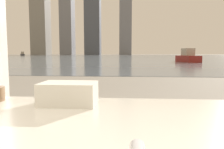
# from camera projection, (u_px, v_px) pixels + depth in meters

# --- Properties ---
(towel_stack) EXTENTS (0.30, 0.20, 0.12)m
(towel_stack) POSITION_uv_depth(u_px,v_px,m) (69.00, 93.00, 1.18)
(towel_stack) COLOR silver
(towel_stack) RESTS_ON bathtub
(harbor_water) EXTENTS (180.00, 110.00, 0.01)m
(harbor_water) POSITION_uv_depth(u_px,v_px,m) (128.00, 56.00, 61.96)
(harbor_water) COLOR slate
(harbor_water) RESTS_ON ground_plane
(harbor_boat_0) EXTENTS (2.77, 3.77, 1.35)m
(harbor_boat_0) POSITION_uv_depth(u_px,v_px,m) (22.00, 54.00, 71.29)
(harbor_boat_0) COLOR #4C4C51
(harbor_boat_0) RESTS_ON harbor_water
(harbor_boat_1) EXTENTS (1.57, 3.39, 1.23)m
(harbor_boat_1) POSITION_uv_depth(u_px,v_px,m) (188.00, 57.00, 19.70)
(harbor_boat_1) COLOR maroon
(harbor_boat_1) RESTS_ON harbor_water
(skyline_tower_2) EXTENTS (8.20, 7.77, 46.69)m
(skyline_tower_2) POSITION_uv_depth(u_px,v_px,m) (93.00, 11.00, 116.76)
(skyline_tower_2) COLOR #4C515B
(skyline_tower_2) RESTS_ON ground_plane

